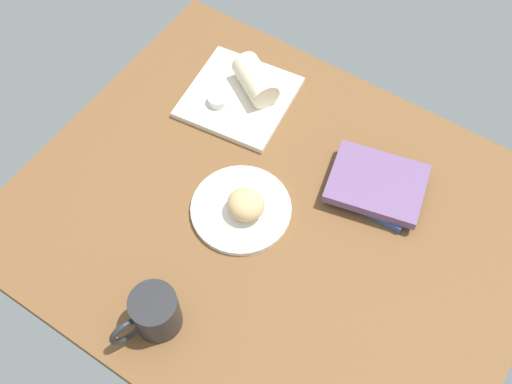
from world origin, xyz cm
name	(u,v)px	position (x,y,z in cm)	size (l,w,h in cm)	color
dining_table	(275,221)	(0.00, 0.00, 2.00)	(110.00, 90.00, 4.00)	brown
round_plate	(241,209)	(6.96, 2.89, 4.70)	(21.96, 21.96, 1.40)	white
scone_pastry	(246,205)	(5.56, 3.04, 8.30)	(8.19, 7.77, 5.80)	tan
square_plate	(239,97)	(24.90, -22.70, 4.80)	(24.30, 24.30, 1.60)	silver
sauce_cup	(218,99)	(27.80, -18.07, 6.79)	(4.83, 4.83, 2.21)	silver
breakfast_wrap	(255,80)	(22.57, -26.40, 9.05)	(6.90, 6.90, 12.50)	beige
book_stack	(377,186)	(-15.31, -17.70, 6.36)	(23.59, 20.14, 4.39)	#33477F
coffee_mug	(154,313)	(6.59, 32.85, 9.24)	(9.30, 14.27, 10.26)	#262628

